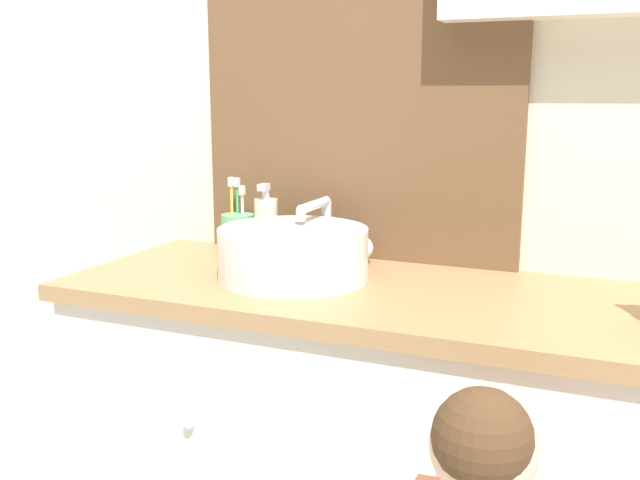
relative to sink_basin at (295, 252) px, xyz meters
The scene contains 4 objects.
wall_back 0.47m from the sink_basin, 56.71° to the left, with size 3.20×0.18×2.50m.
sink_basin is the anchor object (origin of this frame).
toothbrush_holder 0.31m from the sink_basin, 142.78° to the left, with size 0.08×0.08×0.19m.
soap_dispenser 0.22m from the sink_basin, 133.40° to the left, with size 0.06×0.06×0.18m.
Camera 1 is at (0.46, -1.01, 1.29)m, focal length 40.00 mm.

